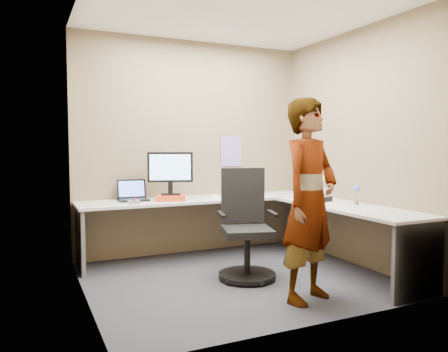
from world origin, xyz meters
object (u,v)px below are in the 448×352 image
desk (256,214)px  office_chair (246,234)px  monitor (170,170)px  person (309,200)px

desk → office_chair: (-0.34, -0.38, -0.13)m
desk → office_chair: bearing=-131.1°
desk → monitor: monitor is taller
monitor → person: bearing=-49.0°
desk → person: (-0.14, -1.21, 0.31)m
desk → office_chair: 0.53m
desk → person: 1.25m
office_chair → person: size_ratio=0.62×
desk → office_chair: office_chair is taller
office_chair → person: bearing=-60.5°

